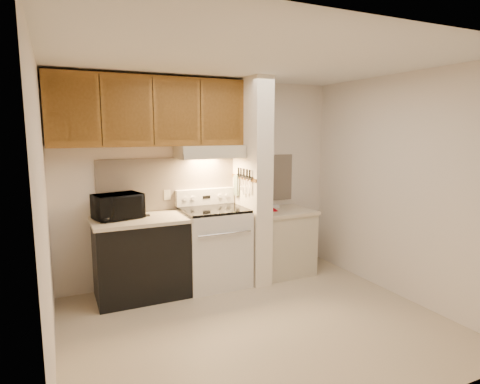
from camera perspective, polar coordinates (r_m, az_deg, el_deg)
floor at (r=4.14m, az=2.47°, el=-18.22°), size 3.60×3.60×0.00m
ceiling at (r=3.74m, az=2.73°, el=18.32°), size 3.60×3.60×0.00m
wall_back at (r=5.11m, az=-5.21°, el=1.66°), size 3.60×2.50×0.02m
wall_left at (r=3.33m, az=-26.08°, el=-3.00°), size 0.02×3.00×2.50m
wall_right at (r=4.84m, az=21.86°, el=0.67°), size 0.02×3.00×2.50m
backsplash at (r=5.10m, az=-5.16°, el=1.47°), size 2.60×0.02×0.63m
range_body at (r=4.95m, az=-3.72°, el=-7.90°), size 0.76×0.65×0.92m
oven_window at (r=4.66m, az=-2.29°, el=-8.46°), size 0.50×0.01×0.30m
oven_handle at (r=4.56m, az=-2.12°, el=-5.95°), size 0.65×0.02×0.02m
cooktop at (r=4.84m, az=-3.77°, el=-2.50°), size 0.74×0.64×0.03m
range_backguard at (r=5.08m, az=-4.95°, el=-0.66°), size 0.76×0.08×0.20m
range_display at (r=5.04m, az=-4.79°, el=-0.73°), size 0.10×0.01×0.04m
range_knob_left_outer at (r=4.95m, az=-7.82°, el=-0.96°), size 0.05×0.02×0.05m
range_knob_left_inner at (r=4.98m, az=-6.72°, el=-0.88°), size 0.05×0.02×0.05m
range_knob_right_inner at (r=5.10m, az=-2.88°, el=-0.60°), size 0.05×0.02×0.05m
range_knob_right_outer at (r=5.14m, az=-1.84°, el=-0.52°), size 0.05×0.02×0.05m
dishwasher_front at (r=4.74m, az=-13.86°, el=-9.24°), size 1.00×0.63×0.87m
left_countertop at (r=4.62m, az=-14.07°, el=-3.86°), size 1.04×0.67×0.04m
spoon_rest at (r=4.71m, az=-14.05°, el=-3.27°), size 0.23×0.11×0.02m
teal_jar at (r=4.82m, az=-14.02°, el=-2.44°), size 0.11×0.11×0.11m
outlet at (r=4.96m, az=-10.31°, el=-0.40°), size 0.08×0.01×0.12m
microwave at (r=4.63m, az=-16.99°, el=-1.96°), size 0.57×0.45×0.28m
partition_pillar at (r=4.99m, az=1.68°, el=1.52°), size 0.22×0.70×2.50m
pillar_trim at (r=4.93m, az=0.48°, el=2.02°), size 0.01×0.70×0.04m
knife_strip at (r=4.88m, az=0.67°, el=2.19°), size 0.02×0.42×0.04m
knife_blade_a at (r=4.74m, az=1.40°, el=0.77°), size 0.01×0.03×0.16m
knife_handle_a at (r=4.72m, az=1.39°, el=2.58°), size 0.02×0.02×0.10m
knife_blade_b at (r=4.81m, az=1.00°, el=0.77°), size 0.01×0.04×0.18m
knife_handle_b at (r=4.79m, az=1.01°, el=2.67°), size 0.02×0.02×0.10m
knife_blade_c at (r=4.89m, az=0.55°, el=0.78°), size 0.01×0.04×0.20m
knife_handle_c at (r=4.86m, az=0.57°, el=2.76°), size 0.02×0.02×0.10m
knife_blade_d at (r=4.96m, az=0.15°, el=1.13°), size 0.01×0.04×0.16m
knife_handle_d at (r=4.94m, az=0.12°, el=2.86°), size 0.02×0.02×0.10m
knife_blade_e at (r=5.04m, az=-0.31°, el=1.15°), size 0.01×0.04×0.18m
knife_handle_e at (r=5.01m, az=-0.21°, el=2.93°), size 0.02×0.02×0.10m
oven_mitt at (r=5.09m, az=-0.51°, el=0.97°), size 0.03×0.11×0.26m
right_cab_base at (r=5.37m, az=6.07°, el=-7.20°), size 0.70×0.60×0.81m
right_countertop at (r=5.27m, az=6.14°, el=-2.76°), size 0.74×0.64×0.04m
red_folder at (r=5.26m, az=3.90°, el=-2.47°), size 0.27×0.32×0.01m
white_box at (r=5.39m, az=4.71°, el=-2.05°), size 0.17×0.13×0.04m
range_hood at (r=4.87m, az=-4.39°, el=5.75°), size 0.78×0.44×0.15m
hood_lip at (r=4.67m, az=-3.47°, el=5.09°), size 0.78×0.04×0.06m
upper_cabinets at (r=4.71m, az=-12.68°, el=11.07°), size 2.18×0.33×0.77m
cab_door_a at (r=4.44m, az=-22.76°, el=10.76°), size 0.46×0.01×0.63m
cab_gap_a at (r=4.46m, az=-19.20°, el=10.94°), size 0.01×0.01×0.73m
cab_door_b at (r=4.50m, az=-15.69°, el=11.08°), size 0.46×0.01×0.63m
cab_gap_b at (r=4.55m, az=-12.24°, el=11.17°), size 0.01×0.01×0.73m
cab_door_c at (r=4.62m, az=-8.89°, el=11.22°), size 0.46×0.01×0.63m
cab_gap_c at (r=4.71m, az=-5.63°, el=11.24°), size 0.01×0.01×0.73m
cab_door_d at (r=4.80m, az=-2.51°, el=11.22°), size 0.46×0.01×0.63m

